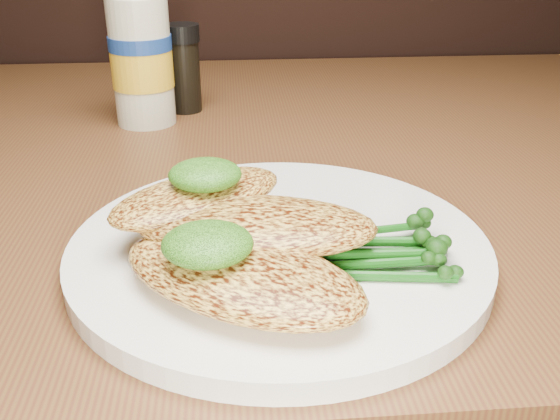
{
  "coord_description": "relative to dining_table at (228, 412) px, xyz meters",
  "views": [
    {
      "loc": [
        0.02,
        0.42,
        0.98
      ],
      "look_at": [
        0.05,
        0.81,
        0.79
      ],
      "focal_mm": 40.09,
      "sensor_mm": 36.0,
      "label": 1
    }
  ],
  "objects": [
    {
      "name": "dining_table",
      "position": [
        0.0,
        0.0,
        0.0
      ],
      "size": [
        1.2,
        0.8,
        0.75
      ],
      "primitive_type": null,
      "color": "#4D2717",
      "rests_on": "floor"
    },
    {
      "name": "plate",
      "position": [
        0.05,
        -0.24,
        0.38
      ],
      "size": [
        0.29,
        0.29,
        0.02
      ],
      "primitive_type": "cylinder",
      "color": "white",
      "rests_on": "dining_table"
    },
    {
      "name": "chicken_front",
      "position": [
        0.02,
        -0.31,
        0.4
      ],
      "size": [
        0.18,
        0.16,
        0.03
      ],
      "primitive_type": "ellipsoid",
      "rotation": [
        0.0,
        0.0,
        -0.61
      ],
      "color": "#F3BE4D",
      "rests_on": "plate"
    },
    {
      "name": "chicken_mid",
      "position": [
        0.03,
        -0.26,
        0.41
      ],
      "size": [
        0.17,
        0.11,
        0.02
      ],
      "primitive_type": "ellipsoid",
      "rotation": [
        0.0,
        0.0,
        -0.16
      ],
      "color": "#F3BE4D",
      "rests_on": "plate"
    },
    {
      "name": "chicken_back",
      "position": [
        -0.01,
        -0.22,
        0.42
      ],
      "size": [
        0.15,
        0.13,
        0.02
      ],
      "primitive_type": "ellipsoid",
      "rotation": [
        0.0,
        0.0,
        0.62
      ],
      "color": "#F3BE4D",
      "rests_on": "plate"
    },
    {
      "name": "pesto_front",
      "position": [
        -0.0,
        -0.3,
        0.42
      ],
      "size": [
        0.06,
        0.05,
        0.02
      ],
      "primitive_type": "ellipsoid",
      "rotation": [
        0.0,
        0.0,
        -0.07
      ],
      "color": "#123608",
      "rests_on": "chicken_front"
    },
    {
      "name": "pesto_back",
      "position": [
        -0.0,
        -0.23,
        0.43
      ],
      "size": [
        0.05,
        0.05,
        0.02
      ],
      "primitive_type": "ellipsoid",
      "rotation": [
        0.0,
        0.0,
        -0.05
      ],
      "color": "#123608",
      "rests_on": "chicken_back"
    },
    {
      "name": "broccolini_bundle",
      "position": [
        0.1,
        -0.28,
        0.4
      ],
      "size": [
        0.16,
        0.13,
        0.02
      ],
      "primitive_type": null,
      "rotation": [
        0.0,
        0.0,
        -0.12
      ],
      "color": "#124F11",
      "rests_on": "plate"
    },
    {
      "name": "mayo_bottle",
      "position": [
        -0.08,
        0.08,
        0.47
      ],
      "size": [
        0.09,
        0.09,
        0.2
      ],
      "primitive_type": null,
      "rotation": [
        0.0,
        0.0,
        0.27
      ],
      "color": "#E8E4C4",
      "rests_on": "dining_table"
    },
    {
      "name": "pepper_grinder",
      "position": [
        -0.04,
        0.12,
        0.43
      ],
      "size": [
        0.05,
        0.05,
        0.1
      ],
      "primitive_type": null,
      "rotation": [
        0.0,
        0.0,
        0.25
      ],
      "color": "black",
      "rests_on": "dining_table"
    }
  ]
}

